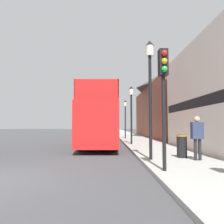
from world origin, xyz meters
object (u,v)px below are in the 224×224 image
litter_bin (182,145)px  tour_bus (100,121)px  lamp_post_second (131,104)px  parked_car_ahead_of_bus (110,133)px  lamp_post_third (125,112)px  pedestrian_second (197,134)px  traffic_signal (163,81)px  lamp_post_nearest (150,77)px

litter_bin → tour_bus: bearing=118.6°
lamp_post_second → parked_car_ahead_of_bus: bearing=101.8°
litter_bin → lamp_post_third: bearing=95.0°
pedestrian_second → lamp_post_third: lamp_post_third is taller
lamp_post_second → lamp_post_third: 7.57m
parked_car_ahead_of_bus → lamp_post_third: size_ratio=1.07×
pedestrian_second → lamp_post_second: 8.32m
pedestrian_second → litter_bin: size_ratio=1.79×
tour_bus → parked_car_ahead_of_bus: 7.77m
traffic_signal → litter_bin: bearing=61.7°
pedestrian_second → lamp_post_nearest: (-1.86, 0.29, 2.40)m
tour_bus → lamp_post_third: lamp_post_third is taller
parked_car_ahead_of_bus → traffic_signal: bearing=-84.7°
lamp_post_nearest → lamp_post_third: (0.19, 15.14, -0.50)m
lamp_post_third → litter_bin: lamp_post_third is taller
lamp_post_second → lamp_post_third: bearing=88.8°
lamp_post_second → lamp_post_third: (0.16, 7.57, -0.12)m
tour_bus → pedestrian_second: size_ratio=5.94×
tour_bus → litter_bin: size_ratio=10.64×
traffic_signal → lamp_post_second: 9.90m
lamp_post_third → lamp_post_nearest: bearing=-90.7°
litter_bin → parked_car_ahead_of_bus: bearing=101.7°
parked_car_ahead_of_bus → tour_bus: bearing=-95.7°
parked_car_ahead_of_bus → traffic_signal: 17.69m
lamp_post_nearest → lamp_post_third: 15.15m
litter_bin → lamp_post_nearest: bearing=-161.7°
traffic_signal → lamp_post_nearest: bearing=89.2°
traffic_signal → litter_bin: traffic_signal is taller
lamp_post_second → litter_bin: size_ratio=4.47×
tour_bus → litter_bin: tour_bus is taller
tour_bus → pedestrian_second: 8.89m
parked_car_ahead_of_bus → lamp_post_nearest: size_ratio=0.89×
parked_car_ahead_of_bus → litter_bin: size_ratio=4.55×
lamp_post_third → pedestrian_second: bearing=-83.8°
lamp_post_third → litter_bin: (1.29, -14.65, -2.45)m
tour_bus → lamp_post_second: lamp_post_second is taller
tour_bus → traffic_signal: tour_bus is taller
parked_car_ahead_of_bus → traffic_signal: (1.51, -17.48, 2.28)m
pedestrian_second → litter_bin: pedestrian_second is taller
traffic_signal → lamp_post_nearest: 2.42m
traffic_signal → lamp_post_nearest: size_ratio=0.76×
lamp_post_nearest → lamp_post_second: (0.03, 7.57, -0.38)m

